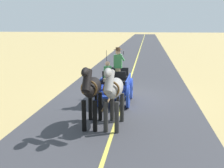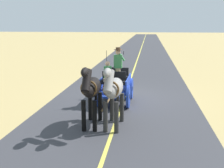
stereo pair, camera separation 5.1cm
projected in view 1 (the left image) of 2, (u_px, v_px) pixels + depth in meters
The scene contains 6 objects.
ground_plane at pixel (124, 97), 13.37m from camera, with size 200.00×200.00×0.00m, color tan.
road_surface at pixel (124, 97), 13.37m from camera, with size 6.63×160.00×0.01m, color #38383D.
road_centre_stripe at pixel (124, 96), 13.37m from camera, with size 0.12×160.00×0.00m, color #DBCC4C.
horse_drawn_carriage at pixel (115, 85), 12.20m from camera, with size 1.46×4.51×2.50m.
horse_near_side at pixel (114, 90), 9.11m from camera, with size 0.66×2.13×2.21m.
horse_off_side at pixel (92, 89), 9.22m from camera, with size 0.58×2.13×2.21m.
Camera 1 is at (-1.07, 12.90, 3.48)m, focal length 44.10 mm.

